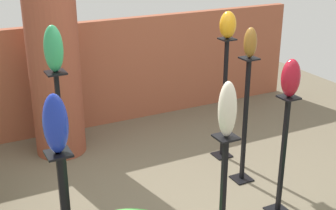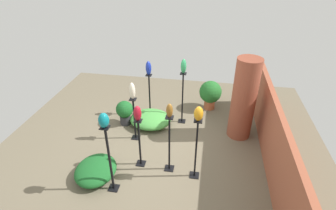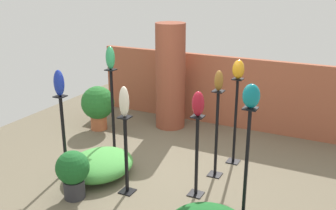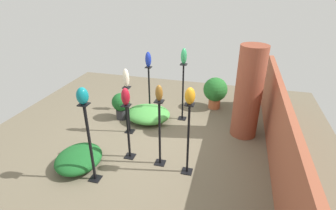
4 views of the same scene
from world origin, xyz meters
name	(u,v)px [view 4 (image 4 of 4)]	position (x,y,z in m)	size (l,w,h in m)	color
ground_plane	(155,144)	(0.00, 0.00, 0.00)	(8.00, 8.00, 0.00)	#6B604C
brick_wall_back	(278,131)	(0.00, 2.46, 0.71)	(5.60, 0.12, 1.43)	#9E5138
brick_pillar	(248,93)	(-0.93, 1.88, 1.05)	(0.59, 0.59, 2.10)	brown
pedestal_jade	(183,95)	(-1.28, 0.35, 0.68)	(0.20, 0.20, 1.47)	black
pedestal_cobalt	(149,91)	(-1.53, -0.62, 0.57)	(0.20, 0.20, 1.25)	black
pedestal_ruby	(128,134)	(0.57, -0.35, 0.54)	(0.20, 0.20, 1.18)	black
pedestal_teal	(90,147)	(1.36, -0.71, 0.71)	(0.20, 0.20, 1.52)	black
pedestal_ivory	(129,112)	(-0.33, -0.72, 0.52)	(0.20, 0.20, 1.15)	black
pedestal_bronze	(160,136)	(0.62, 0.31, 0.63)	(0.20, 0.20, 1.36)	black
pedestal_amber	(188,143)	(0.73, 0.88, 0.66)	(0.20, 0.20, 1.43)	black
art_vase_jade	(184,56)	(-1.28, 0.35, 1.67)	(0.16, 0.14, 0.38)	#2D9356
art_vase_cobalt	(148,59)	(-1.53, -0.62, 1.44)	(0.16, 0.15, 0.40)	#192D9E
art_vase_ruby	(125,97)	(0.57, -0.35, 1.35)	(0.17, 0.16, 0.34)	maroon
art_vase_teal	(82,96)	(1.36, -0.71, 1.67)	(0.20, 0.19, 0.28)	#0F727A
art_vase_ivory	(126,78)	(-0.33, -0.72, 1.36)	(0.13, 0.14, 0.42)	beige
art_vase_bronze	(159,93)	(0.62, 0.31, 1.52)	(0.13, 0.13, 0.30)	brown
art_vase_amber	(190,96)	(0.73, 0.88, 1.58)	(0.19, 0.18, 0.30)	orange
potted_plant_front_left	(121,104)	(-0.91, -1.17, 0.40)	(0.46, 0.46, 0.70)	#2D2D33
potted_plant_mid_right	(215,91)	(-2.14, 1.09, 0.52)	(0.66, 0.66, 0.88)	#B25B38
foliage_bed_east	(79,158)	(1.10, -1.18, 0.17)	(0.98, 0.86, 0.34)	#195923
foliage_bed_west	(148,114)	(-0.98, -0.48, 0.18)	(0.97, 1.13, 0.35)	#479942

